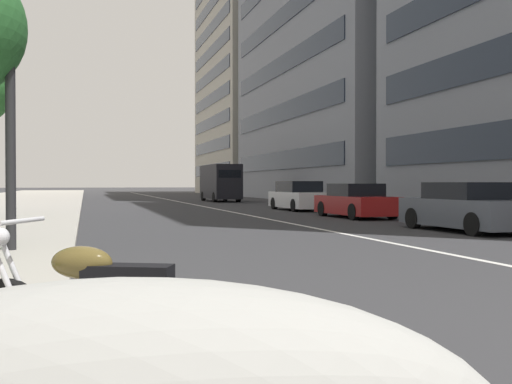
# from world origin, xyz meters

# --- Properties ---
(lane_centre_stripe) EXTENTS (110.00, 0.16, 0.01)m
(lane_centre_stripe) POSITION_xyz_m (35.00, 0.00, 0.00)
(lane_centre_stripe) COLOR silver
(lane_centre_stripe) RESTS_ON ground
(motorcycle_mid_row) EXTENTS (1.05, 2.08, 1.10)m
(motorcycle_mid_row) POSITION_xyz_m (2.86, 6.60, 0.42)
(motorcycle_mid_row) COLOR black
(motorcycle_mid_row) RESTS_ON ground
(car_far_down_avenue) EXTENTS (4.29, 2.02, 1.39)m
(car_far_down_avenue) POSITION_xyz_m (12.93, -3.72, 0.66)
(car_far_down_avenue) COLOR #4C515B
(car_far_down_avenue) RESTS_ON ground
(car_lead_in_lane) EXTENTS (4.32, 1.89, 1.35)m
(car_lead_in_lane) POSITION_xyz_m (19.94, -3.62, 0.63)
(car_lead_in_lane) COLOR maroon
(car_lead_in_lane) RESTS_ON ground
(car_following_behind) EXTENTS (4.59, 1.87, 1.47)m
(car_following_behind) POSITION_xyz_m (26.65, -3.69, 0.70)
(car_following_behind) COLOR silver
(car_following_behind) RESTS_ON ground
(delivery_van_ahead) EXTENTS (5.79, 2.10, 2.75)m
(delivery_van_ahead) POSITION_xyz_m (42.25, -3.13, 1.46)
(delivery_van_ahead) COLOR black
(delivery_van_ahead) RESTS_ON ground
(office_tower_mid_left) EXTENTS (23.16, 21.70, 38.62)m
(office_tower_mid_left) POSITION_xyz_m (73.40, -19.70, 19.31)
(office_tower_mid_left) COLOR #B7B2A3
(office_tower_mid_left) RESTS_ON ground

